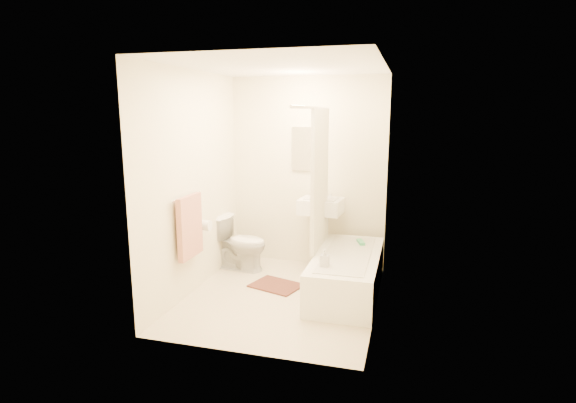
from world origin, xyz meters
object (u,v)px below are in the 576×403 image
(bath_mat, at_px, (276,285))
(soap_bottle, at_px, (325,258))
(sink, at_px, (321,231))
(bathtub, at_px, (347,273))
(toilet, at_px, (240,243))

(bath_mat, distance_m, soap_bottle, 0.93)
(sink, distance_m, bathtub, 0.82)
(sink, distance_m, soap_bottle, 1.14)
(bathtub, bearing_deg, toilet, 163.50)
(toilet, relative_size, bathtub, 0.44)
(bathtub, distance_m, soap_bottle, 0.58)
(soap_bottle, bearing_deg, bathtub, 70.12)
(sink, bearing_deg, bathtub, -52.44)
(bathtub, bearing_deg, bath_mat, -177.57)
(bathtub, bearing_deg, sink, 123.01)
(sink, height_order, bathtub, sink)
(bathtub, height_order, soap_bottle, soap_bottle)
(soap_bottle, bearing_deg, bath_mat, 145.95)
(sink, bearing_deg, toilet, -162.18)
(toilet, height_order, soap_bottle, toilet)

